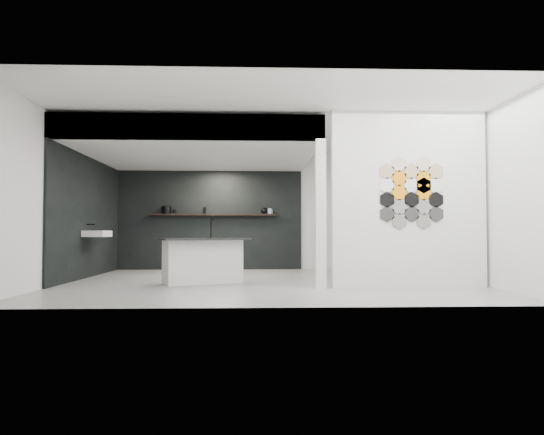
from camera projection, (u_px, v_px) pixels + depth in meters
The scene contains 17 objects.
floor at pixel (267, 282), 8.58m from camera, with size 7.00×6.00×0.01m, color gray.
partition_panel at pixel (408, 199), 7.71m from camera, with size 2.45×0.15×2.80m, color silver.
bay_clad_back at pixel (209, 220), 11.53m from camera, with size 4.40×0.04×2.35m, color black.
bay_clad_left at pixel (89, 217), 9.48m from camera, with size 0.04×4.00×2.35m, color black.
bulkhead at pixel (200, 148), 9.61m from camera, with size 4.40×4.00×0.40m, color silver.
corner_column at pixel (321, 213), 7.65m from camera, with size 0.16×0.16×2.35m, color silver.
fascia_beam at pixel (187, 127), 7.69m from camera, with size 4.40×0.16×0.40m, color silver.
wall_basin at pixel (97, 234), 9.28m from camera, with size 0.40×0.60×0.12m, color silver.
display_shelf at pixel (213, 215), 11.44m from camera, with size 3.00×0.15×0.04m, color black.
kitchen_island at pixel (203, 260), 8.29m from camera, with size 1.61×1.18×1.19m.
stockpot at pixel (167, 210), 11.40m from camera, with size 0.22×0.22×0.18m, color black.
kettle at pixel (264, 211), 11.48m from camera, with size 0.17×0.17×0.15m, color black.
glass_bowl at pixel (270, 212), 11.49m from camera, with size 0.13×0.13×0.09m, color gray.
glass_vase at pixel (270, 211), 11.49m from camera, with size 0.09×0.09×0.13m, color gray.
bottle_dark at pixel (205, 211), 11.43m from camera, with size 0.06×0.06×0.15m, color black.
utensil_cup at pixel (175, 212), 11.40m from camera, with size 0.08×0.08×0.09m, color black.
hex_tile_cluster at pixel (412, 192), 7.63m from camera, with size 1.04×0.02×1.16m.
Camera 1 is at (-0.23, -8.61, 0.86)m, focal length 32.00 mm.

